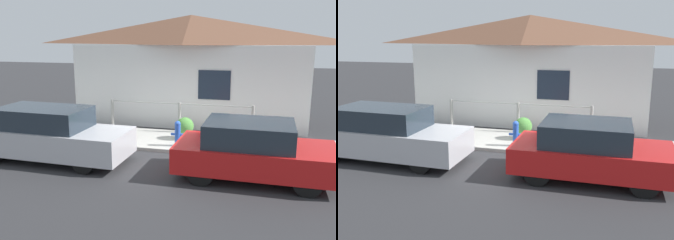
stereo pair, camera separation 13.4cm
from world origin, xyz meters
The scene contains 8 objects.
ground_plane centered at (0.00, 0.00, 0.00)m, with size 60.00×60.00×0.00m, color #2D2D30.
sidewalk centered at (0.00, 1.10, 0.05)m, with size 24.00×2.20×0.10m.
house centered at (0.00, 3.74, 3.22)m, with size 8.78×2.23×4.00m.
fence centered at (0.00, 2.05, 0.66)m, with size 4.90×0.10×1.01m.
car_left centered at (-2.82, -1.33, 0.70)m, with size 4.35×1.75×1.43m.
car_right centered at (2.52, -1.33, 0.68)m, with size 3.68×1.82×1.36m.
fire_hydrant centered at (0.31, 0.45, 0.49)m, with size 0.40×0.18×0.75m.
potted_plant_near_hydrant centered at (0.36, 1.25, 0.49)m, with size 0.55×0.55×0.69m.
Camera 1 is at (2.67, -9.88, 3.32)m, focal length 40.00 mm.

